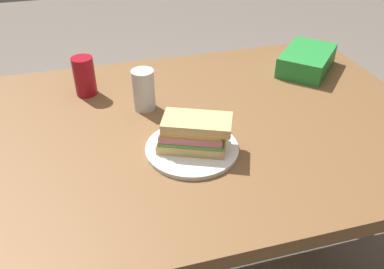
{
  "coord_description": "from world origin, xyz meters",
  "views": [
    {
      "loc": [
        -0.12,
        -0.92,
        1.37
      ],
      "look_at": [
        0.1,
        -0.12,
        0.79
      ],
      "focal_mm": 38.12,
      "sensor_mm": 36.0,
      "label": 1
    }
  ],
  "objects": [
    {
      "name": "dining_table",
      "position": [
        0.0,
        0.0,
        0.65
      ],
      "size": [
        1.63,
        0.92,
        0.74
      ],
      "color": "brown",
      "rests_on": "ground_plane"
    },
    {
      "name": "paper_plate",
      "position": [
        0.1,
        -0.12,
        0.74
      ],
      "size": [
        0.24,
        0.24,
        0.01
      ],
      "primitive_type": "cylinder",
      "color": "white",
      "rests_on": "dining_table"
    },
    {
      "name": "soda_can_silver",
      "position": [
        0.02,
        0.12,
        0.8
      ],
      "size": [
        0.07,
        0.07,
        0.12
      ],
      "primitive_type": "cylinder",
      "color": "silver",
      "rests_on": "dining_table"
    },
    {
      "name": "soda_can_red",
      "position": [
        -0.14,
        0.26,
        0.8
      ],
      "size": [
        0.07,
        0.07,
        0.12
      ],
      "primitive_type": "cylinder",
      "color": "maroon",
      "rests_on": "dining_table"
    },
    {
      "name": "chip_bag",
      "position": [
        0.61,
        0.23,
        0.77
      ],
      "size": [
        0.27,
        0.27,
        0.07
      ],
      "primitive_type": "cube",
      "rotation": [
        0.0,
        0.0,
        0.81
      ],
      "color": "#268C38",
      "rests_on": "dining_table"
    },
    {
      "name": "sandwich",
      "position": [
        0.1,
        -0.12,
        0.79
      ],
      "size": [
        0.21,
        0.15,
        0.08
      ],
      "color": "#DBB26B",
      "rests_on": "paper_plate"
    }
  ]
}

